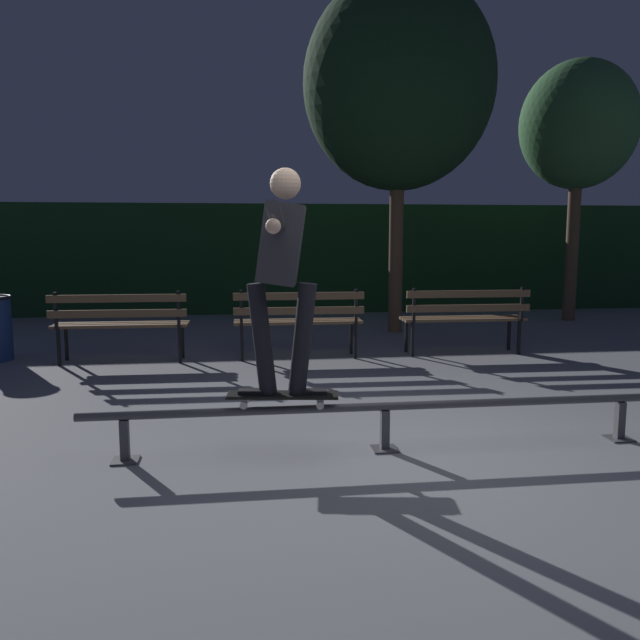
{
  "coord_description": "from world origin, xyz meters",
  "views": [
    {
      "loc": [
        -1.04,
        -4.13,
        1.56
      ],
      "look_at": [
        -0.37,
        1.03,
        0.85
      ],
      "focal_mm": 35.77,
      "sensor_mm": 36.0,
      "label": 1
    }
  ],
  "objects": [
    {
      "name": "park_bench_left_center",
      "position": [
        -0.29,
        3.68,
        0.54
      ],
      "size": [
        1.61,
        0.44,
        0.88
      ],
      "color": "black",
      "rests_on": "ground"
    },
    {
      "name": "grind_rail",
      "position": [
        0.0,
        0.23,
        0.28
      ],
      "size": [
        4.3,
        0.18,
        0.35
      ],
      "color": "#47474C",
      "rests_on": "ground"
    },
    {
      "name": "tree_far_right",
      "position": [
        4.9,
        6.62,
        3.4
      ],
      "size": [
        2.01,
        2.01,
        4.53
      ],
      "color": "brown",
      "rests_on": "ground"
    },
    {
      "name": "skateboarder",
      "position": [
        -0.74,
        0.23,
        1.36
      ],
      "size": [
        0.63,
        1.4,
        1.56
      ],
      "color": "black",
      "rests_on": "skateboard"
    },
    {
      "name": "park_bench_leftmost",
      "position": [
        -2.44,
        3.68,
        0.54
      ],
      "size": [
        1.61,
        0.44,
        0.88
      ],
      "color": "black",
      "rests_on": "ground"
    },
    {
      "name": "ground_plane",
      "position": [
        0.0,
        0.0,
        0.0
      ],
      "size": [
        90.0,
        90.0,
        0.0
      ],
      "primitive_type": "plane",
      "color": "slate"
    },
    {
      "name": "tree_behind_benches",
      "position": [
        1.44,
        5.7,
        3.8
      ],
      "size": [
        2.91,
        2.91,
        5.41
      ],
      "color": "brown",
      "rests_on": "ground"
    },
    {
      "name": "hedge_backdrop",
      "position": [
        0.0,
        8.8,
        1.06
      ],
      "size": [
        24.0,
        1.2,
        2.12
      ],
      "primitive_type": "cube",
      "color": "#193D1E",
      "rests_on": "ground"
    },
    {
      "name": "park_bench_right_center",
      "position": [
        1.86,
        3.68,
        0.54
      ],
      "size": [
        1.61,
        0.44,
        0.88
      ],
      "color": "black",
      "rests_on": "ground"
    },
    {
      "name": "skateboard",
      "position": [
        -0.74,
        0.23,
        0.43
      ],
      "size": [
        0.8,
        0.31,
        0.09
      ],
      "color": "black",
      "rests_on": "grind_rail"
    }
  ]
}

